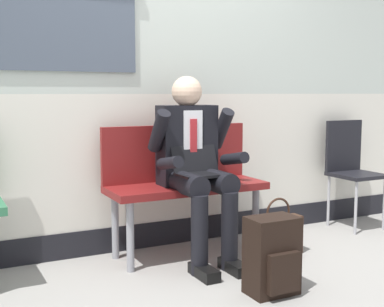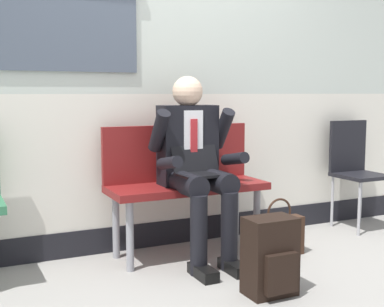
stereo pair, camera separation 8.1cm
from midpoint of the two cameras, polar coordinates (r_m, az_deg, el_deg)
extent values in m
plane|color=gray|center=(3.35, -0.19, -13.27)|extent=(18.00, 18.00, 0.00)
cube|color=silver|center=(3.85, -5.14, -0.50)|extent=(5.27, 0.12, 0.95)
cube|color=black|center=(3.96, -5.06, -8.70)|extent=(5.27, 0.14, 0.19)
cube|color=maroon|center=(3.61, -1.21, -3.79)|extent=(1.12, 0.42, 0.05)
cube|color=maroon|center=(3.73, -2.42, 0.09)|extent=(1.12, 0.04, 0.40)
cylinder|color=gray|center=(3.35, -7.58, -9.16)|extent=(0.05, 0.05, 0.46)
cylinder|color=gray|center=(3.62, -9.17, -7.96)|extent=(0.05, 0.05, 0.46)
cylinder|color=gray|center=(3.77, 6.45, -7.35)|extent=(0.05, 0.05, 0.46)
cylinder|color=gray|center=(4.01, 4.08, -6.45)|extent=(0.05, 0.05, 0.46)
cylinder|color=black|center=(3.36, -1.35, -3.35)|extent=(0.15, 0.40, 0.15)
cylinder|color=black|center=(3.26, 0.12, -9.08)|extent=(0.11, 0.11, 0.51)
cube|color=black|center=(3.28, 0.61, -13.04)|extent=(0.10, 0.26, 0.07)
cylinder|color=black|center=(3.46, 1.94, -3.06)|extent=(0.15, 0.40, 0.15)
cylinder|color=black|center=(3.36, 3.50, -8.60)|extent=(0.11, 0.11, 0.51)
cube|color=black|center=(3.38, 4.00, -12.44)|extent=(0.10, 0.26, 0.07)
cube|color=black|center=(3.56, -1.23, 0.96)|extent=(0.40, 0.18, 0.55)
cube|color=silver|center=(3.47, -0.55, 1.64)|extent=(0.14, 0.01, 0.39)
cube|color=#B22328|center=(3.47, -0.50, 1.14)|extent=(0.05, 0.01, 0.33)
sphere|color=beige|center=(3.55, -1.24, 6.91)|extent=(0.21, 0.21, 0.21)
cylinder|color=black|center=(3.39, -4.37, 2.51)|extent=(0.09, 0.25, 0.30)
cylinder|color=black|center=(3.26, -3.19, -1.06)|extent=(0.08, 0.27, 0.12)
cylinder|color=black|center=(3.60, 2.70, 2.77)|extent=(0.09, 0.25, 0.30)
cylinder|color=black|center=(3.48, 4.07, -0.57)|extent=(0.08, 0.27, 0.12)
cube|color=black|center=(3.37, 0.55, -2.37)|extent=(0.33, 0.22, 0.02)
cube|color=black|center=(3.47, -0.44, -0.27)|extent=(0.33, 0.08, 0.21)
cube|color=black|center=(3.01, 8.08, -11.15)|extent=(0.28, 0.19, 0.45)
cube|color=black|center=(2.94, 9.38, -12.98)|extent=(0.20, 0.04, 0.22)
cube|color=#331E14|center=(3.72, 8.89, -9.06)|extent=(0.37, 0.11, 0.27)
torus|color=#331E14|center=(3.68, 8.94, -6.41)|extent=(0.20, 0.02, 0.20)
cube|color=black|center=(4.54, 17.38, -2.30)|extent=(0.38, 0.38, 0.03)
cube|color=black|center=(4.63, 16.02, 0.85)|extent=(0.38, 0.03, 0.44)
cylinder|color=#A5A5AA|center=(4.36, 17.23, -5.81)|extent=(0.02, 0.02, 0.44)
cylinder|color=#A5A5AA|center=(4.59, 20.11, -5.31)|extent=(0.02, 0.02, 0.44)
cylinder|color=#A5A5AA|center=(4.59, 14.44, -5.09)|extent=(0.02, 0.02, 0.44)
cylinder|color=#A5A5AA|center=(4.80, 17.32, -4.66)|extent=(0.02, 0.02, 0.44)
camera|label=1|loc=(0.04, -90.69, -0.08)|focal=47.99mm
camera|label=2|loc=(0.04, 89.31, 0.08)|focal=47.99mm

